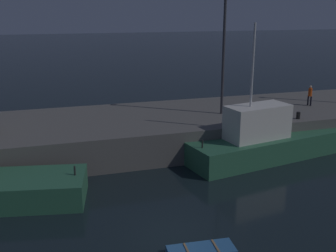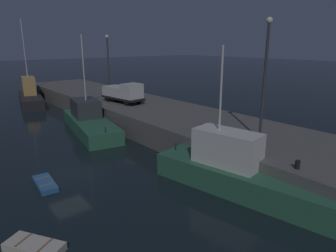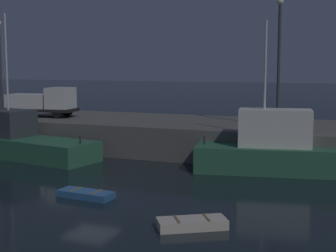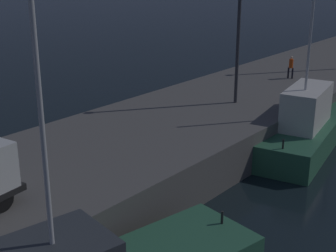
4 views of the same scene
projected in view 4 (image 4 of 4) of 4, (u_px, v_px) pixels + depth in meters
name	position (u px, v px, depth m)	size (l,w,h in m)	color
pier_quay	(140.00, 152.00, 25.68)	(74.47, 9.36, 2.22)	#5B5956
fishing_boat_orange	(308.00, 126.00, 29.14)	(11.88, 5.05, 8.94)	#2D6647
lamp_post_east	(239.00, 20.00, 28.74)	(0.44, 0.44, 8.51)	#38383D
dockworker	(291.00, 66.00, 35.94)	(0.34, 0.43, 1.63)	black
bollard_central	(286.00, 106.00, 28.56)	(0.28, 0.28, 0.58)	black
bollard_east	(314.00, 92.00, 31.75)	(0.28, 0.28, 0.50)	black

